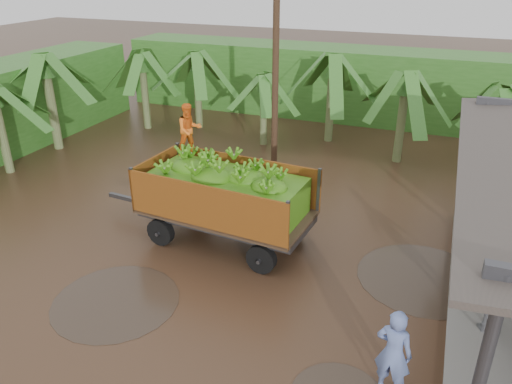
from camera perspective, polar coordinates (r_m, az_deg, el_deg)
ground at (r=13.42m, az=-1.05°, el=-10.32°), size 100.00×100.00×0.00m
hedge_north at (r=27.47m, az=7.95°, el=12.39°), size 22.00×3.00×3.60m
banana_trailer at (r=14.58m, az=-3.55°, el=-0.36°), size 7.05×2.85×3.92m
man_blue at (r=10.32m, az=15.43°, el=-17.30°), size 0.79×0.60×1.96m
man_grey at (r=12.47m, az=25.80°, el=-10.96°), size 1.20×0.75×1.91m
utility_pole at (r=18.53m, az=2.24°, el=13.82°), size 1.20×0.24×8.16m
banana_plants at (r=20.46m, az=-7.58°, el=8.23°), size 24.86×20.66×4.35m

